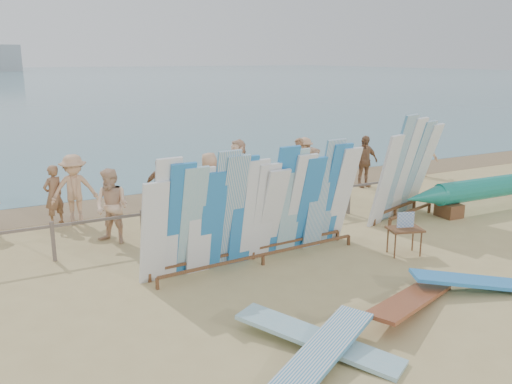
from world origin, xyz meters
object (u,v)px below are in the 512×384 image
stroller (298,191)px  beachgoer_1 (54,195)px  beachgoer_7 (298,164)px  beachgoer_6 (210,183)px  flat_board_c (410,310)px  side_surfboard_rack (406,172)px  beachgoer_10 (364,161)px  beachgoer_9 (305,160)px  outrigger_canoe (498,188)px  flat_board_a (317,348)px  beachgoer_3 (75,190)px  flat_board_d (481,291)px  beachgoer_8 (312,177)px  flat_board_e (316,371)px  main_surfboard_rack (258,210)px  beachgoer_4 (161,186)px  vendor_table (404,241)px  beach_chair_right (243,210)px  beachgoer_extra_0 (423,153)px  beachgoer_5 (238,167)px  beach_chair_left (202,219)px  beachgoer_2 (112,206)px

stroller → beachgoer_1: (-6.69, 1.54, 0.33)m
stroller → beachgoer_7: (1.23, 1.95, 0.40)m
beachgoer_6 → flat_board_c: bearing=176.3°
side_surfboard_rack → beachgoer_10: size_ratio=1.66×
beachgoer_9 → outrigger_canoe: bearing=42.9°
flat_board_a → beachgoer_9: 11.38m
beachgoer_7 → beachgoer_3: size_ratio=0.92×
flat_board_d → flat_board_c: size_ratio=1.00×
side_surfboard_rack → beachgoer_10: 3.91m
flat_board_c → beachgoer_8: bearing=-43.4°
flat_board_e → beachgoer_6: size_ratio=1.54×
main_surfboard_rack → beachgoer_7: (4.38, 5.37, -0.30)m
side_surfboard_rack → beachgoer_9: size_ratio=1.81×
flat_board_a → flat_board_d: bearing=-26.6°
beachgoer_4 → beachgoer_7: 5.07m
vendor_table → main_surfboard_rack: bearing=177.1°
beach_chair_right → beachgoer_extra_0: beachgoer_extra_0 is taller
flat_board_a → beachgoer_3: 8.67m
beachgoer_3 → beachgoer_5: size_ratio=1.04×
main_surfboard_rack → beachgoer_9: bearing=46.1°
beachgoer_10 → beachgoer_1: size_ratio=1.10×
beachgoer_4 → main_surfboard_rack: bearing=105.4°
stroller → beach_chair_left: bearing=-153.1°
beach_chair_left → beachgoer_4: size_ratio=0.60×
stroller → beachgoer_6: (-2.57, 0.66, 0.40)m
stroller → beachgoer_8: 0.59m
beachgoer_4 → beachgoer_8: (4.17, -1.52, 0.13)m
beachgoer_4 → beachgoer_7: beachgoer_7 is taller
flat_board_d → beachgoer_5: 9.08m
flat_board_a → beachgoer_extra_0: (10.53, 8.60, 0.86)m
flat_board_a → beachgoer_9: (5.95, 9.66, 0.82)m
flat_board_c → beachgoer_10: size_ratio=1.51×
flat_board_c → beach_chair_right: 6.35m
vendor_table → beachgoer_5: (-0.90, 6.77, 0.58)m
beach_chair_left → beachgoer_7: (4.58, 2.62, 0.60)m
flat_board_a → beachgoer_1: (-2.64, 8.58, 0.81)m
flat_board_d → beachgoer_7: size_ratio=1.55×
beachgoer_5 → beachgoer_3: bearing=-85.7°
flat_board_c → stroller: 7.00m
flat_board_e → beachgoer_5: 10.43m
flat_board_a → outrigger_canoe: bearing=-6.2°
side_surfboard_rack → flat_board_a: 7.66m
flat_board_a → vendor_table: bearing=1.2°
outrigger_canoe → flat_board_e: bearing=-152.6°
flat_board_a → beachgoer_6: beachgoer_6 is taller
flat_board_d → beachgoer_2: size_ratio=1.49×
side_surfboard_rack → beach_chair_right: size_ratio=3.13×
beachgoer_3 → flat_board_a: bearing=-72.3°
outrigger_canoe → vendor_table: vendor_table is taller
beachgoer_10 → beachgoer_6: (-5.96, -0.51, -0.01)m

